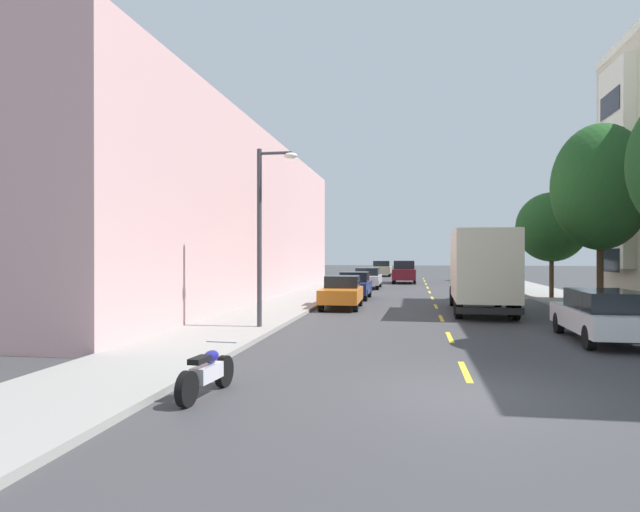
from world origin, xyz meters
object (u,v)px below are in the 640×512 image
street_tree_second (600,187)px  parked_pickup_champagne (382,269)px  parked_hatchback_orange (342,292)px  parked_pickup_teal (471,272)px  delivery_box_truck (481,267)px  street_tree_third (552,227)px  moving_burgundy_sedan (404,272)px  parked_pickup_sky (484,275)px  parked_wagon_silver (368,277)px  street_lamp (264,222)px  parked_motorcycle (207,373)px  parked_wagon_black (496,280)px  parked_hatchback_navy (354,285)px  parked_wagon_white (603,314)px

street_tree_second → parked_pickup_champagne: 40.27m
parked_hatchback_orange → parked_pickup_teal: size_ratio=0.76×
parked_pickup_champagne → delivery_box_truck: bearing=-80.6°
street_tree_third → moving_burgundy_sedan: street_tree_third is taller
parked_pickup_sky → parked_wagon_silver: bearing=-152.9°
street_lamp → parked_motorcycle: (1.18, -8.32, -3.18)m
parked_hatchback_orange → parked_wagon_black: (8.71, 12.70, 0.05)m
parked_wagon_black → parked_pickup_teal: bearing=90.6°
delivery_box_truck → moving_burgundy_sedan: bearing=98.6°
parked_pickup_teal → parked_hatchback_navy: 23.03m
street_lamp → parked_pickup_sky: (10.38, 27.56, -2.76)m
parked_pickup_champagne → parked_hatchback_navy: size_ratio=1.33×
parked_motorcycle → street_tree_third: bearing=63.8°
parked_hatchback_orange → parked_wagon_silver: size_ratio=0.86×
parked_wagon_silver → parked_motorcycle: (-0.42, -31.39, -0.39)m
street_tree_third → parked_wagon_black: (-2.04, 6.20, -3.19)m
parked_pickup_teal → parked_pickup_sky: bearing=-88.1°
street_tree_third → moving_burgundy_sedan: size_ratio=1.20×
street_lamp → parked_pickup_teal: (10.13, 34.83, -2.76)m
parked_pickup_sky → parked_motorcycle: 37.05m
parked_wagon_black → parked_pickup_sky: 6.98m
parked_hatchback_orange → parked_wagon_silver: (0.03, 15.18, 0.05)m
street_tree_third → parked_pickup_sky: 13.69m
street_tree_third → parked_motorcycle: (-11.15, -22.71, -3.58)m
parked_hatchback_navy → moving_burgundy_sedan: moving_burgundy_sedan is taller
parked_pickup_sky → parked_hatchback_navy: bearing=-122.0°
parked_hatchback_navy → parked_wagon_white: same height
parked_pickup_champagne → parked_pickup_sky: (8.93, -17.33, 0.00)m
delivery_box_truck → parked_wagon_black: 14.00m
parked_pickup_teal → parked_pickup_champagne: bearing=130.8°
street_tree_second → parked_hatchback_orange: (-10.76, 1.50, -4.49)m
parked_hatchback_orange → parked_wagon_black: bearing=55.6°
parked_wagon_black → parked_pickup_sky: bearing=89.2°
delivery_box_truck → parked_motorcycle: 16.61m
street_tree_second → parked_pickup_champagne: (-10.87, 38.52, -4.42)m
street_tree_third → parked_hatchback_orange: (-10.76, -6.51, -3.23)m
street_tree_second → delivery_box_truck: 5.67m
parked_pickup_teal → delivery_box_truck: bearing=-94.9°
street_lamp → delivery_box_truck: size_ratio=0.77×
parked_wagon_silver → parked_wagon_white: bearing=-70.0°
parked_motorcycle → delivery_box_truck: bearing=66.7°
street_tree_second → parked_wagon_black: 15.02m
street_tree_second → parked_wagon_white: street_tree_second is taller
delivery_box_truck → parked_wagon_white: (2.50, -7.52, -1.16)m
street_lamp → delivery_box_truck: bearing=41.6°
parked_wagon_black → street_lamp: bearing=-116.5°
parked_pickup_sky → parked_wagon_white: parked_pickup_sky is taller
delivery_box_truck → parked_hatchback_navy: size_ratio=1.90×
parked_wagon_black → moving_burgundy_sedan: (-6.16, 10.10, 0.18)m
parked_wagon_white → moving_burgundy_sedan: (-6.09, 31.35, 0.18)m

